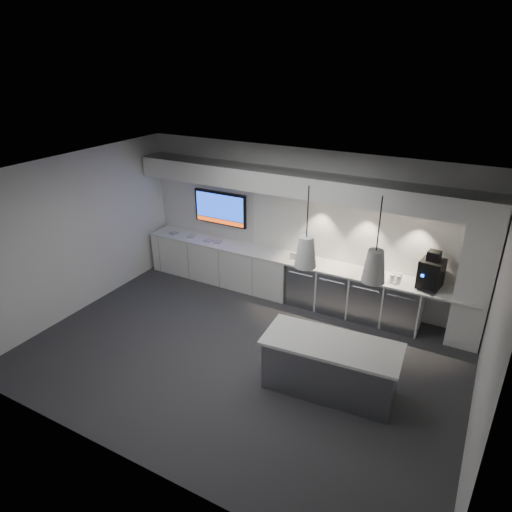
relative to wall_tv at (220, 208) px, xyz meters
The scene contains 28 objects.
floor 3.47m from the wall_tv, 52.18° to the right, with size 7.00×7.00×0.00m, color #333235.
ceiling 3.42m from the wall_tv, 52.18° to the right, with size 7.00×7.00×0.00m, color black.
wall_back 1.90m from the wall_tv, ahead, with size 7.00×7.00×0.00m, color silver.
wall_front 5.30m from the wall_tv, 68.99° to the right, with size 7.00×7.00×0.00m, color silver.
wall_left 2.92m from the wall_tv, 123.17° to the right, with size 7.00×7.00×0.00m, color silver.
wall_right 5.93m from the wall_tv, 24.38° to the right, with size 7.00×7.00×0.00m, color silver.
back_counter 2.04m from the wall_tv, ahead, with size 6.80×0.65×0.04m, color white.
left_base_cabinets 1.17m from the wall_tv, 61.19° to the right, with size 3.30×0.63×0.86m, color white.
fridge_unit_a 2.45m from the wall_tv, ahead, with size 0.60×0.61×0.85m, color gray.
fridge_unit_b 3.01m from the wall_tv, ahead, with size 0.60×0.61×0.85m, color gray.
fridge_unit_c 3.60m from the wall_tv, ahead, with size 0.60×0.61×0.85m, color gray.
fridge_unit_d 4.21m from the wall_tv, ahead, with size 0.60×0.61×0.85m, color gray.
backsplash 3.10m from the wall_tv, ahead, with size 4.60×0.03×1.30m, color white.
soffit 2.09m from the wall_tv, ahead, with size 6.90×0.60×0.40m, color white.
column 5.11m from the wall_tv, ahead, with size 0.55×0.55×2.60m, color white.
wall_tv is the anchor object (origin of this frame).
island 4.46m from the wall_tv, 36.10° to the right, with size 2.02×0.99×0.83m.
bin 3.84m from the wall_tv, 44.59° to the right, with size 0.28×0.28×0.40m, color gray.
coffee_machine 4.44m from the wall_tv, ahead, with size 0.42×0.58×0.67m.
sign_black 2.16m from the wall_tv, 10.26° to the right, with size 0.14×0.02×0.18m, color black.
sign_white 2.02m from the wall_tv, 10.11° to the right, with size 0.18×0.02×0.14m, color white.
cup_cluster 3.92m from the wall_tv, ahead, with size 0.19×0.19×0.16m, color white, non-canonical shape.
tray_a 1.27m from the wall_tv, 161.68° to the right, with size 0.16×0.16×0.03m, color #A6A6A6.
tray_b 0.92m from the wall_tv, 152.04° to the right, with size 0.16×0.16×0.03m, color #A6A6A6.
tray_c 0.73m from the wall_tv, 108.38° to the right, with size 0.16×0.16×0.03m, color #A6A6A6.
tray_d 0.72m from the wall_tv, 70.96° to the right, with size 0.16×0.16×0.03m, color #A6A6A6.
pendant_left 3.99m from the wall_tv, 40.11° to the right, with size 0.30×0.30×1.13m.
pendant_right 4.73m from the wall_tv, 32.74° to the right, with size 0.30×0.30×1.13m.
Camera 1 is at (3.21, -5.36, 4.62)m, focal length 32.00 mm.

